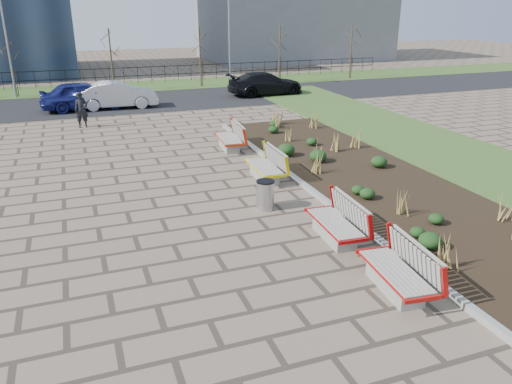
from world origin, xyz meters
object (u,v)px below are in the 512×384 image
object	(u,v)px
bench_d	(229,137)
lamp_east	(229,42)
pedestrian	(81,110)
car_black	(266,84)
bench_c	(264,165)
litter_bin	(265,195)
bench_a	(396,269)
lamp_west	(8,48)
car_silver	(117,95)
car_blue	(84,95)
bench_b	(335,221)

from	to	relation	value
bench_d	lamp_east	world-z (taller)	lamp_east
pedestrian	car_black	distance (m)	12.64
bench_c	litter_bin	size ratio (longest dim) A/B	2.52
bench_a	lamp_west	xyz separation A→B (m)	(-9.00, 27.11, 2.54)
lamp_west	car_silver	bearing A→B (deg)	-44.28
car_blue	lamp_east	xyz separation A→B (m)	(10.11, 5.35, 2.24)
bench_d	lamp_east	size ratio (longest dim) A/B	0.35
car_blue	car_black	distance (m)	11.19
bench_a	bench_c	size ratio (longest dim) A/B	1.00
bench_c	lamp_west	distance (m)	21.82
bench_b	lamp_west	xyz separation A→B (m)	(-9.00, 24.57, 2.54)
litter_bin	car_silver	world-z (taller)	car_silver
bench_a	lamp_west	distance (m)	28.68
bench_c	bench_d	size ratio (longest dim) A/B	1.00
litter_bin	car_black	size ratio (longest dim) A/B	0.17
bench_a	lamp_east	bearing A→B (deg)	85.32
lamp_west	lamp_east	distance (m)	14.00
bench_a	car_silver	bearing A→B (deg)	104.56
lamp_east	litter_bin	bearing A→B (deg)	-104.92
pedestrian	lamp_west	xyz separation A→B (m)	(-3.61, 9.73, 2.21)
pedestrian	lamp_east	distance (m)	14.40
bench_b	car_blue	size ratio (longest dim) A/B	0.46
pedestrian	car_blue	world-z (taller)	pedestrian
car_blue	lamp_east	world-z (taller)	lamp_east
car_silver	lamp_east	size ratio (longest dim) A/B	0.73
litter_bin	bench_c	bearing A→B (deg)	69.65
litter_bin	lamp_west	world-z (taller)	lamp_west
car_black	lamp_west	bearing A→B (deg)	70.42
car_silver	car_black	xyz separation A→B (m)	(9.38, 1.20, -0.02)
pedestrian	lamp_west	bearing A→B (deg)	107.75
pedestrian	car_black	world-z (taller)	pedestrian
bench_d	car_black	xyz separation A→B (m)	(6.03, 11.42, 0.23)
bench_a	bench_d	size ratio (longest dim) A/B	1.00
pedestrian	car_black	size ratio (longest dim) A/B	0.34
car_silver	litter_bin	bearing A→B (deg)	-168.55
car_silver	bench_d	bearing A→B (deg)	-158.82
bench_a	pedestrian	size ratio (longest dim) A/B	1.26
pedestrian	lamp_west	distance (m)	10.61
pedestrian	car_silver	distance (m)	4.68
bench_a	car_blue	xyz separation A→B (m)	(-5.11, 21.77, 0.30)
bench_c	lamp_west	size ratio (longest dim) A/B	0.35
car_silver	lamp_west	size ratio (longest dim) A/B	0.73
car_blue	bench_d	bearing A→B (deg)	-158.33
car_blue	car_black	xyz separation A→B (m)	(11.14, 1.03, -0.07)
bench_b	pedestrian	bearing A→B (deg)	113.39
bench_c	car_blue	xyz separation A→B (m)	(-5.11, 14.37, 0.30)
pedestrian	car_blue	size ratio (longest dim) A/B	0.36
pedestrian	lamp_east	xyz separation A→B (m)	(10.39, 9.73, 2.21)
litter_bin	lamp_east	bearing A→B (deg)	75.08
bench_d	car_blue	distance (m)	11.58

